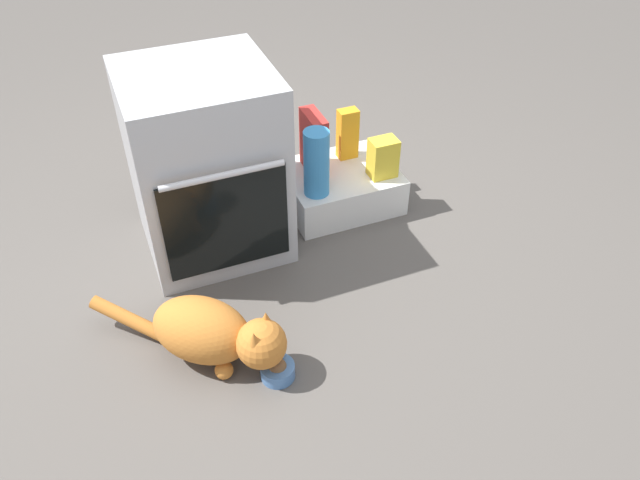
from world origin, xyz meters
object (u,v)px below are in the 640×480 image
object	(u,v)px
pantry_cabinet	(340,187)
cat	(213,333)
cereal_box	(314,143)
snack_bag	(383,158)
juice_carton	(348,134)
oven	(206,165)
food_bowl	(278,370)
water_bottle	(316,163)

from	to	relation	value
pantry_cabinet	cat	distance (m)	1.04
cereal_box	snack_bag	distance (m)	0.31
cereal_box	juice_carton	size ratio (longest dim) A/B	1.17
cat	snack_bag	world-z (taller)	snack_bag
oven	juice_carton	xyz separation A→B (m)	(0.69, 0.15, -0.09)
oven	cat	distance (m)	0.71
oven	pantry_cabinet	distance (m)	0.68
snack_bag	pantry_cabinet	bearing A→B (deg)	148.91
cat	snack_bag	distance (m)	1.12
food_bowl	water_bottle	world-z (taller)	water_bottle
juice_carton	snack_bag	xyz separation A→B (m)	(0.08, -0.20, -0.03)
pantry_cabinet	food_bowl	bearing A→B (deg)	-125.29
pantry_cabinet	water_bottle	distance (m)	0.31
snack_bag	cereal_box	bearing A→B (deg)	150.04
food_bowl	cereal_box	distance (m)	1.07
cereal_box	snack_bag	bearing A→B (deg)	-29.96
snack_bag	juice_carton	bearing A→B (deg)	112.30
pantry_cabinet	snack_bag	xyz separation A→B (m)	(0.16, -0.10, 0.18)
oven	pantry_cabinet	world-z (taller)	oven
oven	cereal_box	world-z (taller)	oven
cat	juice_carton	world-z (taller)	juice_carton
cereal_box	water_bottle	xyz separation A→B (m)	(-0.05, -0.17, 0.01)
oven	cat	xyz separation A→B (m)	(-0.17, -0.64, -0.26)
pantry_cabinet	cereal_box	bearing A→B (deg)	151.80
cat	snack_bag	xyz separation A→B (m)	(0.94, 0.59, 0.13)
cat	juice_carton	xyz separation A→B (m)	(0.86, 0.79, 0.16)
pantry_cabinet	food_bowl	world-z (taller)	pantry_cabinet
oven	snack_bag	size ratio (longest dim) A/B	4.35
pantry_cabinet	cat	xyz separation A→B (m)	(-0.78, -0.69, 0.04)
juice_carton	water_bottle	size ratio (longest dim) A/B	0.80
pantry_cabinet	snack_bag	size ratio (longest dim) A/B	2.80
pantry_cabinet	water_bottle	bearing A→B (deg)	-145.16
oven	water_bottle	world-z (taller)	oven
pantry_cabinet	oven	bearing A→B (deg)	-175.51
water_bottle	food_bowl	bearing A→B (deg)	-120.85
snack_bag	water_bottle	bearing A→B (deg)	-177.37
juice_carton	water_bottle	xyz separation A→B (m)	(-0.24, -0.22, 0.03)
cat	pantry_cabinet	bearing A→B (deg)	83.57
cereal_box	snack_bag	size ratio (longest dim) A/B	1.56
food_bowl	cereal_box	size ratio (longest dim) A/B	0.43
food_bowl	juice_carton	size ratio (longest dim) A/B	0.50
cereal_box	snack_bag	xyz separation A→B (m)	(0.27, -0.15, -0.05)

